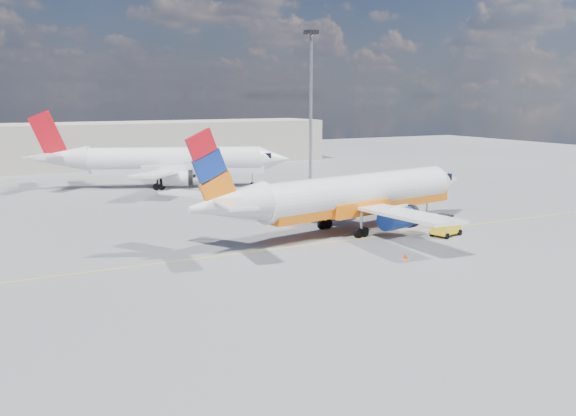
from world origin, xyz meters
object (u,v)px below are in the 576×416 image
second_jet (168,162)px  traffic_cone (405,256)px  gse_tug (446,226)px  main_jet (350,196)px

second_jet → traffic_cone: 48.62m
second_jet → traffic_cone: second_jet is taller
traffic_cone → gse_tug: bearing=30.7°
second_jet → traffic_cone: bearing=-62.9°
main_jet → gse_tug: 9.26m
main_jet → traffic_cone: main_jet is taller
second_jet → gse_tug: (12.95, -43.16, -2.67)m
second_jet → main_jet: bearing=-58.5°
second_jet → traffic_cone: (4.25, -48.32, -3.36)m
traffic_cone → main_jet: bearing=79.8°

